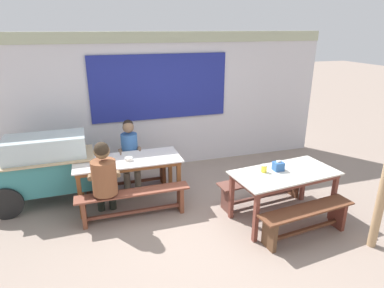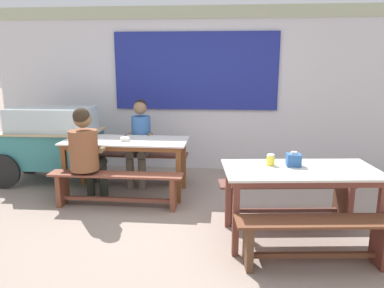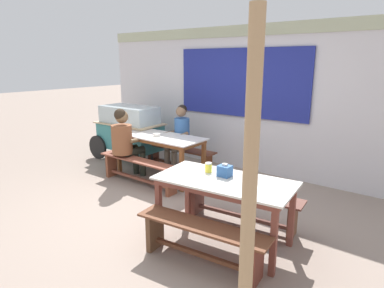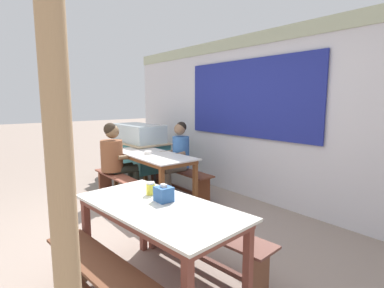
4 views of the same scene
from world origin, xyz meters
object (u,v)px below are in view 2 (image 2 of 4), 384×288
Objects in this scene: food_cart at (52,139)px; person_left_back_turned at (86,150)px; bench_far_back at (136,163)px; condiment_jar at (271,160)px; dining_table_far at (126,145)px; bench_near_front at (315,236)px; tissue_box at (294,160)px; bench_near_back at (285,195)px; bench_far_front at (116,185)px; dining_table_near at (300,176)px; person_center_facing at (140,138)px; soup_bowl at (125,139)px.

food_cart is 1.39× the size of person_left_back_turned.
bench_far_back is 13.52× the size of condiment_jar.
bench_near_front is at bearing -38.17° from dining_table_far.
bench_near_back is at bearing 89.59° from tissue_box.
bench_near_front is at bearing -79.23° from tissue_box.
bench_far_front is 0.58m from person_left_back_turned.
dining_table_near is at bearing -18.78° from condiment_jar.
bench_far_front is 1.33× the size of person_center_facing.
condiment_jar is (-0.23, -0.41, 0.53)m from bench_near_back.
bench_far_front is at bearing -90.15° from dining_table_far.
bench_far_front is 1.98m from condiment_jar.
tissue_box reaches higher than dining_table_far.
bench_far_front is 14.46× the size of condiment_jar.
bench_near_back is 0.89× the size of food_cart.
bench_far_front is at bearing 151.28° from bench_near_front.
bench_far_front is 1.33× the size of person_left_back_turned.
person_center_facing is (-1.96, 1.12, 0.41)m from bench_near_back.
tissue_box is 1.23× the size of soup_bowl.
person_center_facing is 1.01m from person_left_back_turned.
person_left_back_turned is 10.88× the size of condiment_jar.
dining_table_far is 1.07× the size of bench_near_back.
soup_bowl is at bearing -21.00° from food_cart.
tissue_box is 2.28m from soup_bowl.
food_cart is at bearing 143.37° from bench_far_front.
food_cart is (-3.41, 2.11, 0.37)m from bench_near_front.
dining_table_near is (2.11, -1.19, -0.00)m from dining_table_far.
food_cart is 11.63× the size of tissue_box.
condiment_jar is (1.82, -1.09, 0.14)m from dining_table_far.
food_cart is at bearing 153.92° from condiment_jar.
food_cart reaches higher than bench_near_front.
food_cart reaches higher than bench_far_front.
dining_table_far is 1.07× the size of bench_far_back.
bench_near_front is 2.88m from person_left_back_turned.
bench_near_front is at bearing -26.14° from person_left_back_turned.
soup_bowl reaches higher than bench_far_front.
bench_far_front is 1.59m from food_cart.
food_cart is (-1.24, 0.41, -0.02)m from dining_table_far.
bench_far_back is 10.44× the size of tissue_box.
soup_bowl reaches higher than bench_far_back.
dining_table_near is 2.60m from person_center_facing.
bench_near_back is at bearing 60.64° from condiment_jar.
person_left_back_turned is (-2.56, 1.26, 0.44)m from bench_near_front.
bench_near_back is at bearing 96.24° from bench_near_front.
person_left_back_turned is at bearing 163.75° from condiment_jar.
bench_near_back is at bearing -30.18° from bench_far_back.
bench_near_front is at bearing -45.69° from bench_far_back.
condiment_jar is at bearing -17.57° from bench_far_front.
bench_near_back is 13.41× the size of condiment_jar.
tissue_box is (3.29, -1.51, 0.17)m from food_cart.
dining_table_near reaches higher than bench_far_front.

